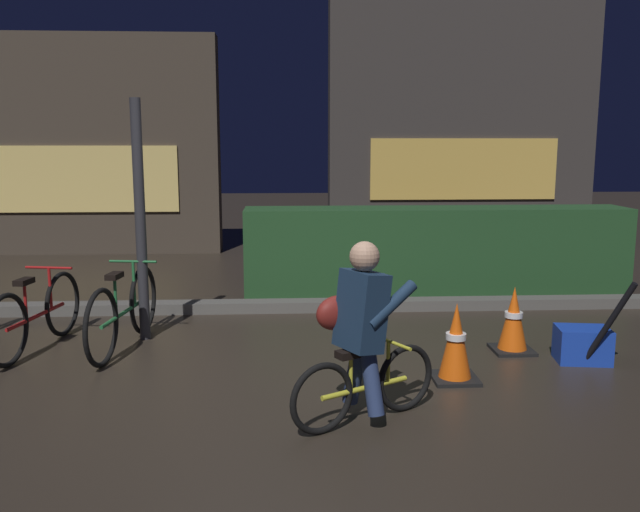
{
  "coord_description": "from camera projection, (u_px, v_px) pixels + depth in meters",
  "views": [
    {
      "loc": [
        -0.11,
        -5.17,
        1.88
      ],
      "look_at": [
        0.2,
        0.6,
        0.9
      ],
      "focal_mm": 37.69,
      "sensor_mm": 36.0,
      "label": 1
    }
  ],
  "objects": [
    {
      "name": "traffic_cone_near",
      "position": [
        456.0,
        343.0,
        5.33
      ],
      "size": [
        0.36,
        0.36,
        0.64
      ],
      "color": "black",
      "rests_on": "ground"
    },
    {
      "name": "blue_crate",
      "position": [
        582.0,
        345.0,
        5.81
      ],
      "size": [
        0.48,
        0.38,
        0.3
      ],
      "primitive_type": "cube",
      "rotation": [
        0.0,
        0.0,
        -0.15
      ],
      "color": "#193DB7",
      "rests_on": "ground"
    },
    {
      "name": "traffic_cone_far",
      "position": [
        513.0,
        320.0,
        6.07
      ],
      "size": [
        0.36,
        0.36,
        0.6
      ],
      "color": "black",
      "rests_on": "ground"
    },
    {
      "name": "storefront_right",
      "position": [
        462.0,
        108.0,
        12.25
      ],
      "size": [
        4.87,
        0.54,
        5.01
      ],
      "color": "#383330",
      "rests_on": "ground"
    },
    {
      "name": "ground_plane",
      "position": [
        299.0,
        378.0,
        5.41
      ],
      "size": [
        40.0,
        40.0,
        0.0
      ],
      "primitive_type": "plane",
      "color": "#2D261E"
    },
    {
      "name": "parked_bike_center_left",
      "position": [
        124.0,
        311.0,
        6.15
      ],
      "size": [
        0.46,
        1.68,
        0.78
      ],
      "rotation": [
        0.0,
        0.0,
        1.43
      ],
      "color": "black",
      "rests_on": "ground"
    },
    {
      "name": "street_post",
      "position": [
        140.0,
        222.0,
        6.32
      ],
      "size": [
        0.1,
        0.1,
        2.29
      ],
      "primitive_type": "cylinder",
      "color": "#2D2D33",
      "rests_on": "ground"
    },
    {
      "name": "cyclist",
      "position": [
        361.0,
        332.0,
        4.48
      ],
      "size": [
        1.05,
        0.63,
        1.25
      ],
      "rotation": [
        0.0,
        0.0,
        0.53
      ],
      "color": "black",
      "rests_on": "ground"
    },
    {
      "name": "closed_umbrella",
      "position": [
        608.0,
        325.0,
        5.53
      ],
      "size": [
        0.32,
        0.34,
        0.78
      ],
      "primitive_type": "cylinder",
      "rotation": [
        0.0,
        0.46,
        5.46
      ],
      "color": "black",
      "rests_on": "ground"
    },
    {
      "name": "sidewalk_curb",
      "position": [
        295.0,
        306.0,
        7.57
      ],
      "size": [
        12.0,
        0.24,
        0.12
      ],
      "primitive_type": "cube",
      "color": "#56544F",
      "rests_on": "ground"
    },
    {
      "name": "storefront_left",
      "position": [
        86.0,
        146.0,
        11.32
      ],
      "size": [
        4.46,
        0.54,
        3.65
      ],
      "color": "#42382D",
      "rests_on": "ground"
    },
    {
      "name": "hedge_row",
      "position": [
        436.0,
        250.0,
        8.47
      ],
      "size": [
        4.8,
        0.7,
        1.07
      ],
      "primitive_type": "cube",
      "color": "#214723",
      "rests_on": "ground"
    },
    {
      "name": "parked_bike_left_mid",
      "position": [
        37.0,
        315.0,
        6.11
      ],
      "size": [
        0.46,
        1.57,
        0.73
      ],
      "rotation": [
        0.0,
        0.0,
        1.39
      ],
      "color": "black",
      "rests_on": "ground"
    }
  ]
}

